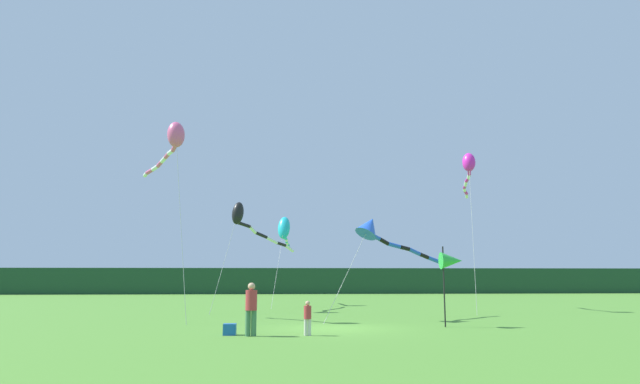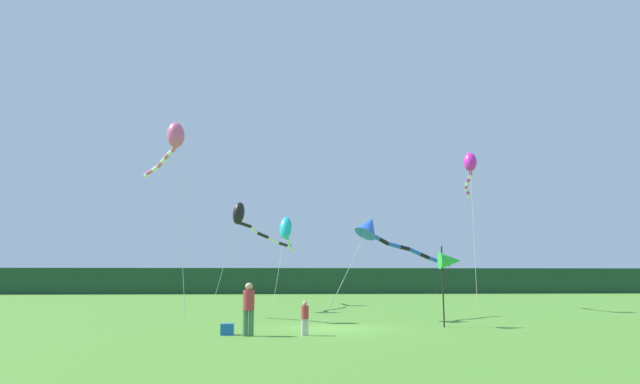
# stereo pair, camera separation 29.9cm
# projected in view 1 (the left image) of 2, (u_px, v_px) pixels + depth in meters

# --- Properties ---
(ground_plane) EXTENTS (120.00, 120.00, 0.00)m
(ground_plane) POSITION_uv_depth(u_px,v_px,m) (331.00, 328.00, 21.56)
(ground_plane) COLOR #4C842D
(distant_treeline) EXTENTS (108.00, 2.63, 3.05)m
(distant_treeline) POSITION_uv_depth(u_px,v_px,m) (296.00, 281.00, 66.14)
(distant_treeline) COLOR #1E4228
(distant_treeline) RESTS_ON ground
(person_adult) EXTENTS (0.40, 0.40, 1.82)m
(person_adult) POSITION_uv_depth(u_px,v_px,m) (251.00, 306.00, 18.88)
(person_adult) COLOR #3F724C
(person_adult) RESTS_ON ground
(person_child) EXTENTS (0.26, 0.26, 1.18)m
(person_child) POSITION_uv_depth(u_px,v_px,m) (308.00, 316.00, 19.01)
(person_child) COLOR silver
(person_child) RESTS_ON ground
(cooler_box) EXTENTS (0.45, 0.40, 0.39)m
(cooler_box) POSITION_uv_depth(u_px,v_px,m) (230.00, 329.00, 19.11)
(cooler_box) COLOR #1959B2
(cooler_box) RESTS_ON ground
(banner_flag_pole) EXTENTS (0.90, 0.70, 3.26)m
(banner_flag_pole) POSITION_uv_depth(u_px,v_px,m) (451.00, 261.00, 22.55)
(banner_flag_pole) COLOR black
(banner_flag_pole) RESTS_ON ground
(kite_cyan) EXTENTS (1.40, 7.59, 6.54)m
(kite_cyan) POSITION_uv_depth(u_px,v_px,m) (284.00, 229.00, 39.98)
(kite_cyan) COLOR #B2B2B2
(kite_cyan) RESTS_ON ground
(kite_blue) EXTENTS (7.11, 4.58, 5.06)m
(kite_blue) POSITION_uv_depth(u_px,v_px,m) (377.00, 231.00, 26.24)
(kite_blue) COLOR #B2B2B2
(kite_blue) RESTS_ON ground
(kite_magenta) EXTENTS (2.52, 7.69, 9.70)m
(kite_magenta) POSITION_uv_depth(u_px,v_px,m) (468.00, 167.00, 34.05)
(kite_magenta) COLOR #B2B2B2
(kite_magenta) RESTS_ON ground
(kite_rainbow) EXTENTS (3.37, 4.99, 9.44)m
(kite_rainbow) POSITION_uv_depth(u_px,v_px,m) (173.00, 140.00, 26.37)
(kite_rainbow) COLOR #B2B2B2
(kite_rainbow) RESTS_ON ground
(kite_black) EXTENTS (4.78, 7.33, 6.53)m
(kite_black) POSITION_uv_depth(u_px,v_px,m) (246.00, 220.00, 33.18)
(kite_black) COLOR #B2B2B2
(kite_black) RESTS_ON ground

